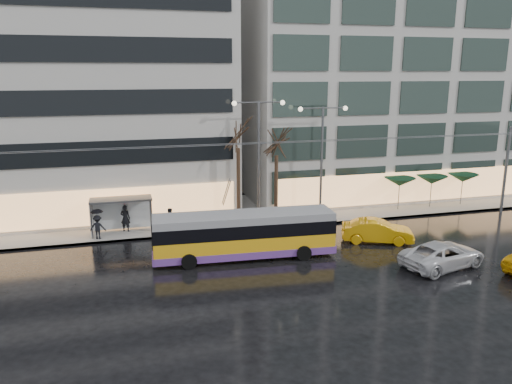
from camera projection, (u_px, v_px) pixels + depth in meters
name	position (u px, v px, depth m)	size (l,w,h in m)	color
ground	(276.00, 282.00, 27.32)	(140.00, 140.00, 0.00)	black
sidewalk	(248.00, 211.00, 40.94)	(80.00, 10.00, 0.15)	gray
kerb	(265.00, 229.00, 36.30)	(80.00, 0.10, 0.15)	slate
building_left	(6.00, 72.00, 38.43)	(34.00, 14.00, 22.00)	#B6B3AE
building_right	(409.00, 56.00, 46.99)	(32.00, 14.00, 25.00)	#B6B3AE
trolleybus	(244.00, 236.00, 30.53)	(11.20, 4.62, 5.14)	#E9A614
catenary	(256.00, 176.00, 34.01)	(42.24, 5.12, 7.00)	#595B60
bus_shelter	(116.00, 208.00, 34.74)	(4.20, 1.60, 2.51)	#595B60
street_lamp_near	(259.00, 145.00, 36.54)	(3.96, 0.36, 9.03)	#595B60
street_lamp_far	(322.00, 146.00, 37.88)	(3.96, 0.36, 8.53)	#595B60
tree_a	(238.00, 130.00, 36.09)	(3.20, 3.20, 8.40)	black
tree_b	(277.00, 138.00, 37.20)	(3.20, 3.20, 7.70)	black
parasol_a	(400.00, 182.00, 40.62)	(2.50, 2.50, 2.65)	#595B60
parasol_b	(432.00, 180.00, 41.39)	(2.50, 2.50, 2.65)	#595B60
parasol_c	(463.00, 178.00, 42.15)	(2.50, 2.50, 2.65)	#595B60
taxi_b	(377.00, 231.00, 33.49)	(1.64, 4.70, 1.55)	#F5AA0C
sedan_silver	(443.00, 255.00, 29.25)	(2.48, 5.37, 1.49)	silver
pedestrian_a	(125.00, 212.00, 35.13)	(1.26, 1.27, 2.19)	black
pedestrian_b	(170.00, 220.00, 35.05)	(0.95, 0.80, 1.75)	black
pedestrian_c	(97.00, 223.00, 33.61)	(1.19, 1.00, 2.11)	black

